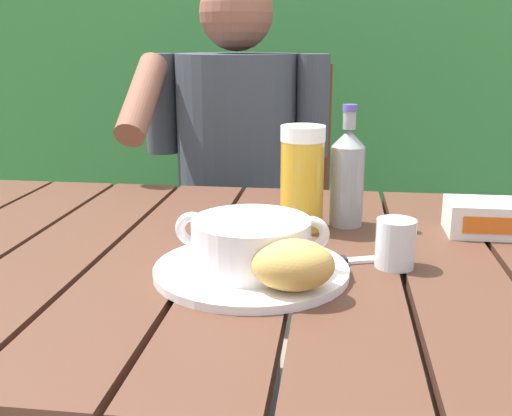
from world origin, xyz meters
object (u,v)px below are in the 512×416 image
object	(u,v)px
beer_bottle	(347,176)
butter_tub	(484,218)
chair_near_diner	(247,240)
person_eating	(234,174)
soup_bowl	(251,242)
beer_glass	(302,178)
serving_plate	(251,270)
water_glass_small	(395,243)
table_knife	(344,261)
bread_roll	(293,265)

from	to	relation	value
beer_bottle	butter_tub	bearing A→B (deg)	-5.11
chair_near_diner	beer_bottle	world-z (taller)	chair_near_diner
person_eating	chair_near_diner	bearing A→B (deg)	89.20
soup_bowl	person_eating	bearing A→B (deg)	101.31
chair_near_diner	beer_glass	world-z (taller)	chair_near_diner
serving_plate	beer_glass	xyz separation A→B (m)	(0.06, 0.23, 0.09)
water_glass_small	table_knife	bearing A→B (deg)	177.02
soup_bowl	beer_glass	distance (m)	0.24
beer_glass	butter_tub	distance (m)	0.32
serving_plate	table_knife	size ratio (longest dim) A/B	1.69
chair_near_diner	soup_bowl	size ratio (longest dim) A/B	4.63
person_eating	bread_roll	distance (m)	0.87
person_eating	butter_tub	bearing A→B (deg)	-45.04
beer_bottle	table_knife	world-z (taller)	beer_bottle
chair_near_diner	person_eating	xyz separation A→B (m)	(-0.00, -0.20, 0.25)
serving_plate	soup_bowl	world-z (taller)	soup_bowl
water_glass_small	serving_plate	bearing A→B (deg)	-164.35
beer_glass	butter_tub	bearing A→B (deg)	1.98
butter_tub	table_knife	xyz separation A→B (m)	(-0.24, -0.18, -0.02)
serving_plate	water_glass_small	xyz separation A→B (m)	(0.20, 0.06, 0.03)
beer_bottle	water_glass_small	xyz separation A→B (m)	(0.07, -0.20, -0.05)
bread_roll	beer_bottle	world-z (taller)	beer_bottle
beer_bottle	soup_bowl	bearing A→B (deg)	-117.30
chair_near_diner	water_glass_small	xyz separation A→B (m)	(0.35, -0.90, 0.31)
beer_bottle	table_knife	xyz separation A→B (m)	(-0.00, -0.20, -0.09)
serving_plate	butter_tub	xyz separation A→B (m)	(0.37, 0.24, 0.02)
bread_roll	table_knife	world-z (taller)	bread_roll
person_eating	beer_bottle	size ratio (longest dim) A/B	5.83
person_eating	beer_glass	distance (m)	0.58
water_glass_small	beer_bottle	bearing A→B (deg)	108.77
beer_bottle	beer_glass	bearing A→B (deg)	-157.80
chair_near_diner	bread_roll	xyz separation A→B (m)	(0.21, -1.04, 0.32)
butter_tub	chair_near_diner	bearing A→B (deg)	125.70
chair_near_diner	beer_bottle	size ratio (longest dim) A/B	4.69
serving_plate	butter_tub	bearing A→B (deg)	33.05
person_eating	serving_plate	bearing A→B (deg)	-78.69
chair_near_diner	soup_bowl	world-z (taller)	chair_near_diner
person_eating	butter_tub	xyz separation A→B (m)	(0.52, -0.52, 0.05)
person_eating	table_knife	xyz separation A→B (m)	(0.28, -0.70, 0.03)
soup_bowl	beer_glass	world-z (taller)	beer_glass
table_knife	water_glass_small	bearing A→B (deg)	-2.98
beer_bottle	table_knife	distance (m)	0.22
bread_roll	beer_glass	distance (m)	0.31
person_eating	water_glass_small	world-z (taller)	person_eating
soup_bowl	butter_tub	xyz separation A→B (m)	(0.37, 0.24, -0.02)
water_glass_small	table_knife	size ratio (longest dim) A/B	0.44
chair_near_diner	serving_plate	xyz separation A→B (m)	(0.15, -0.96, 0.28)
soup_bowl	bread_roll	xyz separation A→B (m)	(0.06, -0.07, -0.00)
soup_bowl	table_knife	world-z (taller)	soup_bowl
beer_bottle	butter_tub	size ratio (longest dim) A/B	1.71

